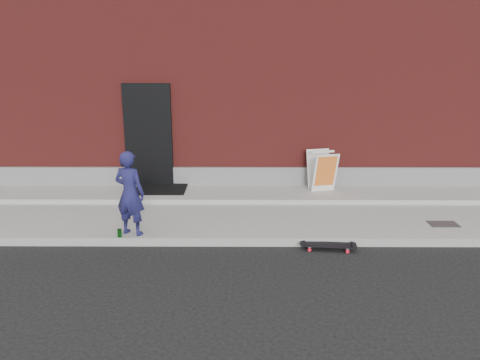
{
  "coord_description": "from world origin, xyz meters",
  "views": [
    {
      "loc": [
        -0.5,
        -7.32,
        3.19
      ],
      "look_at": [
        -0.55,
        0.8,
        0.95
      ],
      "focal_mm": 35.0,
      "sensor_mm": 36.0,
      "label": 1
    }
  ],
  "objects_px": {
    "skateboard": "(328,245)",
    "pizza_sign": "(322,170)",
    "child": "(130,193)",
    "soda_can": "(120,233)"
  },
  "relations": [
    {
      "from": "soda_can",
      "to": "skateboard",
      "type": "bearing_deg",
      "value": -2.78
    },
    {
      "from": "pizza_sign",
      "to": "skateboard",
      "type": "bearing_deg",
      "value": -96.64
    },
    {
      "from": "child",
      "to": "soda_can",
      "type": "distance_m",
      "value": 0.7
    },
    {
      "from": "skateboard",
      "to": "pizza_sign",
      "type": "height_order",
      "value": "pizza_sign"
    },
    {
      "from": "soda_can",
      "to": "child",
      "type": "bearing_deg",
      "value": 39.78
    },
    {
      "from": "child",
      "to": "pizza_sign",
      "type": "bearing_deg",
      "value": -128.16
    },
    {
      "from": "skateboard",
      "to": "pizza_sign",
      "type": "distance_m",
      "value": 2.75
    },
    {
      "from": "pizza_sign",
      "to": "soda_can",
      "type": "distance_m",
      "value": 4.58
    },
    {
      "from": "child",
      "to": "skateboard",
      "type": "bearing_deg",
      "value": -166.48
    },
    {
      "from": "pizza_sign",
      "to": "soda_can",
      "type": "relative_size",
      "value": 6.29
    }
  ]
}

